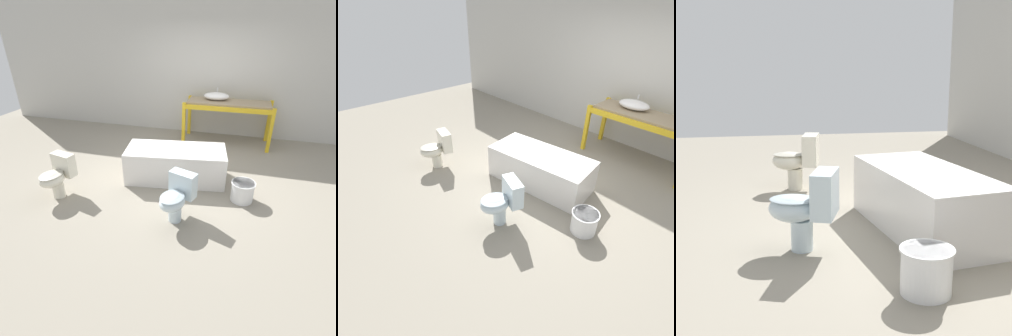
% 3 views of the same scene
% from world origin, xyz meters
% --- Properties ---
extents(ground_plane, '(12.00, 12.00, 0.00)m').
position_xyz_m(ground_plane, '(0.00, 0.00, 0.00)').
color(ground_plane, gray).
extents(warehouse_wall_rear, '(10.80, 0.08, 3.20)m').
position_xyz_m(warehouse_wall_rear, '(0.00, 2.17, 1.60)').
color(warehouse_wall_rear, beige).
rests_on(warehouse_wall_rear, ground_plane).
extents(shelving_rack, '(1.87, 0.73, 0.92)m').
position_xyz_m(shelving_rack, '(0.59, 1.63, 0.78)').
color(shelving_rack, gold).
rests_on(shelving_rack, ground_plane).
extents(sink_basin, '(0.54, 0.35, 0.24)m').
position_xyz_m(sink_basin, '(0.31, 1.71, 1.01)').
color(sink_basin, white).
rests_on(sink_basin, shelving_rack).
extents(bathtub_main, '(1.73, 0.96, 0.55)m').
position_xyz_m(bathtub_main, '(-0.11, -0.25, 0.32)').
color(bathtub_main, white).
rests_on(bathtub_main, ground_plane).
extents(toilet_near, '(0.45, 0.60, 0.65)m').
position_xyz_m(toilet_near, '(-1.70, -1.23, 0.36)').
color(toilet_near, silver).
rests_on(toilet_near, ground_plane).
extents(toilet_far, '(0.49, 0.61, 0.65)m').
position_xyz_m(toilet_far, '(0.16, -1.32, 0.36)').
color(toilet_far, silver).
rests_on(toilet_far, ground_plane).
extents(bucket_white, '(0.35, 0.35, 0.31)m').
position_xyz_m(bucket_white, '(1.01, -0.63, 0.16)').
color(bucket_white, white).
rests_on(bucket_white, ground_plane).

